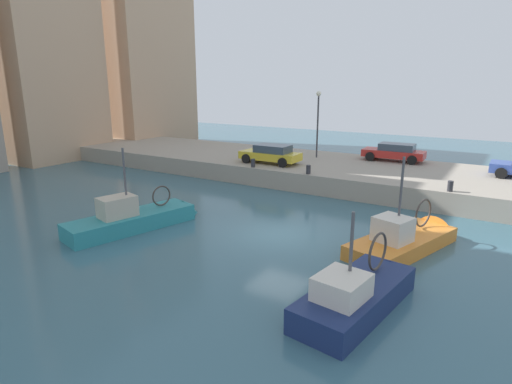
% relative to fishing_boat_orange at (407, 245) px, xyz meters
% --- Properties ---
extents(water_surface, '(80.00, 80.00, 0.00)m').
position_rel_fishing_boat_orange_xyz_m(water_surface, '(-1.44, 5.28, -0.12)').
color(water_surface, '#386070').
rests_on(water_surface, ground).
extents(quay_wall, '(9.00, 56.00, 1.20)m').
position_rel_fishing_boat_orange_xyz_m(quay_wall, '(10.06, 5.28, 0.48)').
color(quay_wall, '#9E9384').
rests_on(quay_wall, ground).
extents(fishing_boat_orange, '(6.50, 3.71, 4.82)m').
position_rel_fishing_boat_orange_xyz_m(fishing_boat_orange, '(0.00, 0.00, 0.00)').
color(fishing_boat_orange, orange).
rests_on(fishing_boat_orange, ground).
extents(fishing_boat_navy, '(5.86, 2.61, 4.03)m').
position_rel_fishing_boat_orange_xyz_m(fishing_boat_navy, '(-5.62, 0.17, -0.01)').
color(fishing_boat_navy, navy).
rests_on(fishing_boat_navy, ground).
extents(fishing_boat_teal, '(6.98, 3.24, 4.63)m').
position_rel_fishing_boat_orange_xyz_m(fishing_boat_teal, '(-4.15, 11.40, 0.00)').
color(fishing_boat_teal, teal).
rests_on(fishing_boat_teal, ground).
extents(parked_car_yellow, '(1.93, 4.19, 1.29)m').
position_rel_fishing_boat_orange_xyz_m(parked_car_yellow, '(7.69, 10.95, 1.75)').
color(parked_car_yellow, gold).
rests_on(parked_car_yellow, quay_wall).
extents(parked_car_red, '(1.93, 4.26, 1.26)m').
position_rel_fishing_boat_orange_xyz_m(parked_car_red, '(13.05, 3.91, 1.73)').
color(parked_car_red, red).
rests_on(parked_car_red, quay_wall).
extents(mooring_bollard_south, '(0.28, 0.28, 0.55)m').
position_rel_fishing_boat_orange_xyz_m(mooring_bollard_south, '(5.91, -0.72, 1.35)').
color(mooring_bollard_south, '#2D2D33').
rests_on(mooring_bollard_south, quay_wall).
extents(mooring_bollard_mid, '(0.28, 0.28, 0.55)m').
position_rel_fishing_boat_orange_xyz_m(mooring_bollard_mid, '(5.91, 7.28, 1.35)').
color(mooring_bollard_mid, '#2D2D33').
rests_on(mooring_bollard_mid, quay_wall).
extents(mooring_bollard_north, '(0.28, 0.28, 0.55)m').
position_rel_fishing_boat_orange_xyz_m(mooring_bollard_north, '(5.91, 11.28, 1.35)').
color(mooring_bollard_north, '#2D2D33').
rests_on(mooring_bollard_north, quay_wall).
extents(quay_streetlamp, '(0.36, 0.36, 4.83)m').
position_rel_fishing_boat_orange_xyz_m(quay_streetlamp, '(11.56, 9.22, 4.33)').
color(quay_streetlamp, '#38383D').
rests_on(quay_streetlamp, quay_wall).
extents(waterfront_building_west, '(8.29, 7.39, 20.38)m').
position_rel_fishing_boat_orange_xyz_m(waterfront_building_west, '(5.15, 32.39, 10.09)').
color(waterfront_building_west, tan).
rests_on(waterfront_building_west, ground).
extents(waterfront_building_east_mid, '(9.86, 7.21, 19.35)m').
position_rel_fishing_boat_orange_xyz_m(waterfront_building_east_mid, '(15.62, 31.26, 9.57)').
color(waterfront_building_east_mid, tan).
rests_on(waterfront_building_east_mid, ground).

